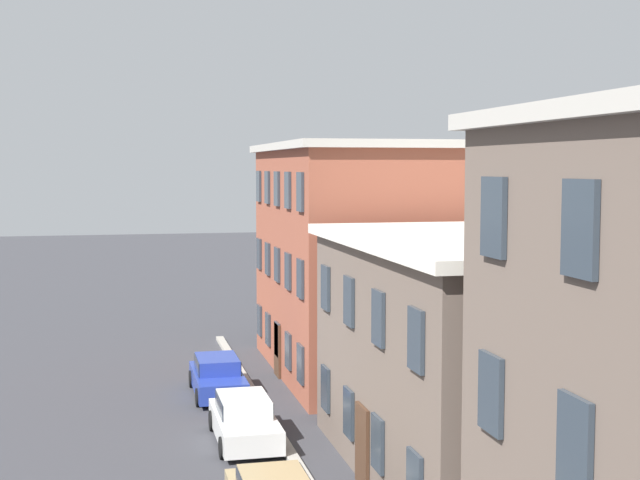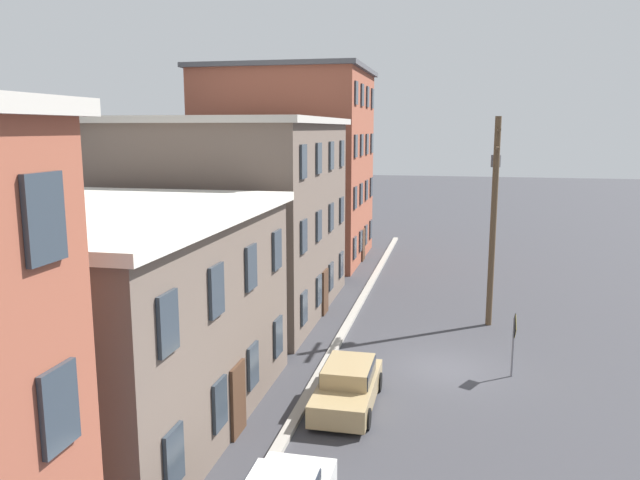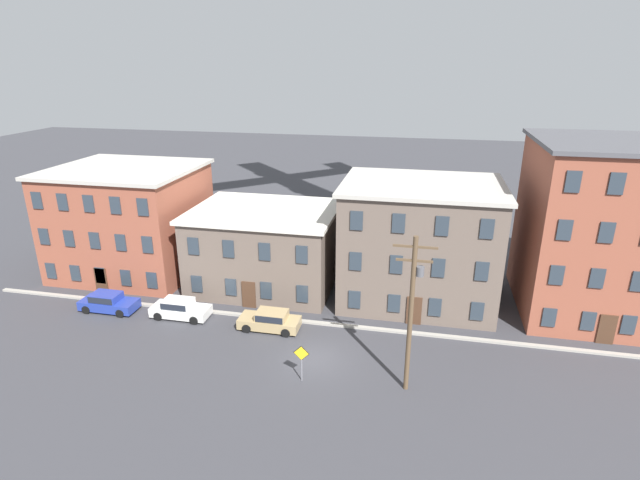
% 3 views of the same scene
% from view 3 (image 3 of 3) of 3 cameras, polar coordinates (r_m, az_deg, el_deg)
% --- Properties ---
extents(ground_plane, '(200.00, 200.00, 0.00)m').
position_cam_3_polar(ground_plane, '(33.58, -0.60, -13.40)').
color(ground_plane, '#38383D').
extents(kerb_strip, '(56.00, 0.36, 0.16)m').
position_cam_3_polar(kerb_strip, '(37.30, 0.92, -9.57)').
color(kerb_strip, '#9E998E').
rests_on(kerb_strip, ground_plane).
extents(apartment_corner, '(12.26, 10.88, 9.59)m').
position_cam_3_polar(apartment_corner, '(48.33, -20.86, 2.21)').
color(apartment_corner, brown).
rests_on(apartment_corner, ground_plane).
extents(apartment_midblock, '(12.05, 9.57, 6.75)m').
position_cam_3_polar(apartment_midblock, '(42.73, -6.23, -0.82)').
color(apartment_midblock, '#66564C').
rests_on(apartment_midblock, ground_plane).
extents(apartment_far, '(12.27, 9.66, 9.61)m').
position_cam_3_polar(apartment_far, '(40.31, 11.24, -0.22)').
color(apartment_far, '#66564C').
rests_on(apartment_far, ground_plane).
extents(apartment_annex, '(10.53, 11.16, 13.13)m').
position_cam_3_polar(apartment_annex, '(42.49, 29.18, 1.12)').
color(apartment_annex, brown).
rests_on(apartment_annex, ground_plane).
extents(car_blue, '(4.40, 1.92, 1.43)m').
position_cam_3_polar(car_blue, '(42.34, -23.06, -6.49)').
color(car_blue, '#233899').
rests_on(car_blue, ground_plane).
extents(car_white, '(4.40, 1.92, 1.43)m').
position_cam_3_polar(car_white, '(39.51, -15.73, -7.49)').
color(car_white, silver).
rests_on(car_white, ground_plane).
extents(car_tan, '(4.40, 1.92, 1.43)m').
position_cam_3_polar(car_tan, '(36.64, -5.70, -9.06)').
color(car_tan, tan).
rests_on(car_tan, ground_plane).
extents(caution_sign, '(0.99, 0.08, 2.44)m').
position_cam_3_polar(caution_sign, '(30.71, -2.14, -13.29)').
color(caution_sign, slate).
rests_on(caution_sign, ground_plane).
extents(utility_pole, '(2.40, 0.44, 9.63)m').
position_cam_3_polar(utility_pole, '(28.59, 10.45, -7.59)').
color(utility_pole, brown).
rests_on(utility_pole, ground_plane).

